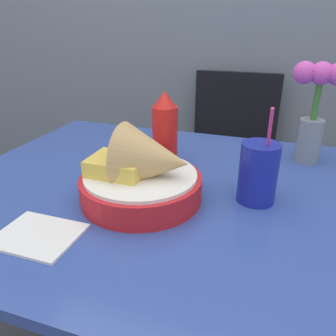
{
  "coord_description": "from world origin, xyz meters",
  "views": [
    {
      "loc": [
        0.18,
        -0.67,
        1.12
      ],
      "look_at": [
        -0.05,
        -0.02,
        0.82
      ],
      "focal_mm": 35.0,
      "sensor_mm": 36.0,
      "label": 1
    }
  ],
  "objects_px": {
    "food_basket": "(145,175)",
    "flower_vase": "(315,106)",
    "ketchup_bottle": "(165,129)",
    "drink_cup": "(258,175)",
    "chair_far_window": "(230,154)"
  },
  "relations": [
    {
      "from": "food_basket",
      "to": "ketchup_bottle",
      "type": "bearing_deg",
      "value": 97.74
    },
    {
      "from": "chair_far_window",
      "to": "ketchup_bottle",
      "type": "bearing_deg",
      "value": -97.94
    },
    {
      "from": "food_basket",
      "to": "drink_cup",
      "type": "relative_size",
      "value": 1.23
    },
    {
      "from": "drink_cup",
      "to": "flower_vase",
      "type": "distance_m",
      "value": 0.32
    },
    {
      "from": "food_basket",
      "to": "flower_vase",
      "type": "bearing_deg",
      "value": 45.16
    },
    {
      "from": "drink_cup",
      "to": "chair_far_window",
      "type": "bearing_deg",
      "value": 101.48
    },
    {
      "from": "ketchup_bottle",
      "to": "chair_far_window",
      "type": "bearing_deg",
      "value": 82.06
    },
    {
      "from": "chair_far_window",
      "to": "ketchup_bottle",
      "type": "xyz_separation_m",
      "value": [
        -0.1,
        -0.69,
        0.32
      ]
    },
    {
      "from": "ketchup_bottle",
      "to": "drink_cup",
      "type": "distance_m",
      "value": 0.3
    },
    {
      "from": "chair_far_window",
      "to": "food_basket",
      "type": "xyz_separation_m",
      "value": [
        -0.07,
        -0.9,
        0.29
      ]
    },
    {
      "from": "chair_far_window",
      "to": "ketchup_bottle",
      "type": "distance_m",
      "value": 0.76
    },
    {
      "from": "chair_far_window",
      "to": "flower_vase",
      "type": "bearing_deg",
      "value": -62.58
    },
    {
      "from": "food_basket",
      "to": "chair_far_window",
      "type": "bearing_deg",
      "value": 85.82
    },
    {
      "from": "ketchup_bottle",
      "to": "drink_cup",
      "type": "xyz_separation_m",
      "value": [
        0.26,
        -0.14,
        -0.03
      ]
    },
    {
      "from": "food_basket",
      "to": "flower_vase",
      "type": "distance_m",
      "value": 0.51
    }
  ]
}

